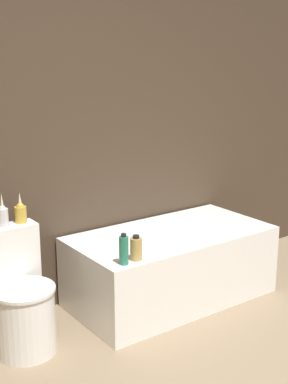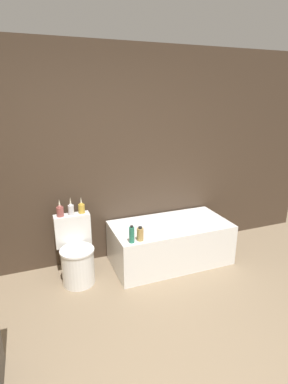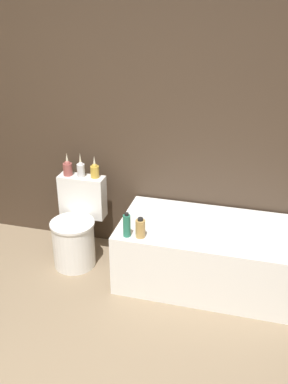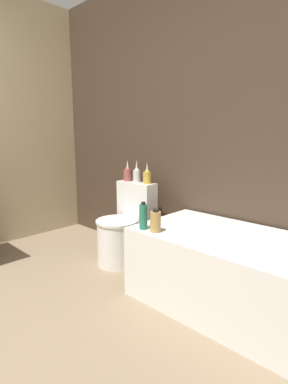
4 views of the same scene
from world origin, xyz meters
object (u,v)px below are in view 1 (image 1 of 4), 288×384
object	(u,v)px
vase_silver	(3,215)
vase_bronze	(21,212)
toilet	(19,301)
bathtub	(171,265)
shampoo_bottle_tall	(124,250)
shampoo_bottle_short	(136,249)

from	to	relation	value
vase_silver	vase_bronze	distance (m)	0.12
toilet	vase_silver	distance (m)	0.53
vase_silver	vase_bronze	xyz separation A→B (m)	(0.12, 0.01, -0.01)
bathtub	shampoo_bottle_tall	world-z (taller)	shampoo_bottle_tall
shampoo_bottle_short	bathtub	bearing A→B (deg)	29.23
shampoo_bottle_short	vase_silver	bearing A→B (deg)	144.13
vase_bronze	shampoo_bottle_short	bearing A→B (deg)	-42.29
shampoo_bottle_tall	shampoo_bottle_short	size ratio (longest dim) A/B	1.22
bathtub	shampoo_bottle_tall	xyz separation A→B (m)	(-0.61, -0.30, 0.34)
vase_silver	vase_bronze	size ratio (longest dim) A/B	1.10
vase_bronze	shampoo_bottle_short	world-z (taller)	vase_bronze
shampoo_bottle_tall	toilet	bearing A→B (deg)	150.95
shampoo_bottle_short	shampoo_bottle_tall	bearing A→B (deg)	-171.63
bathtub	vase_bronze	bearing A→B (deg)	168.84
bathtub	toilet	size ratio (longest dim) A/B	1.99
vase_bronze	shampoo_bottle_tall	world-z (taller)	vase_bronze
toilet	vase_bronze	world-z (taller)	vase_bronze
vase_silver	bathtub	bearing A→B (deg)	-9.41
bathtub	shampoo_bottle_short	size ratio (longest dim) A/B	9.05
shampoo_bottle_tall	shampoo_bottle_short	xyz separation A→B (m)	(0.10, 0.01, -0.02)
shampoo_bottle_tall	vase_silver	bearing A→B (deg)	138.60
bathtub	shampoo_bottle_short	bearing A→B (deg)	-150.77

